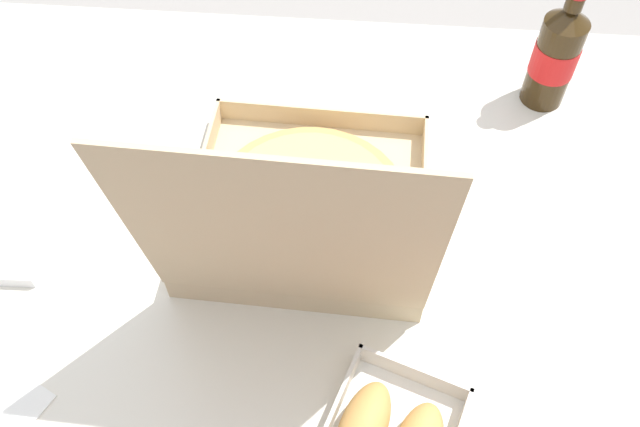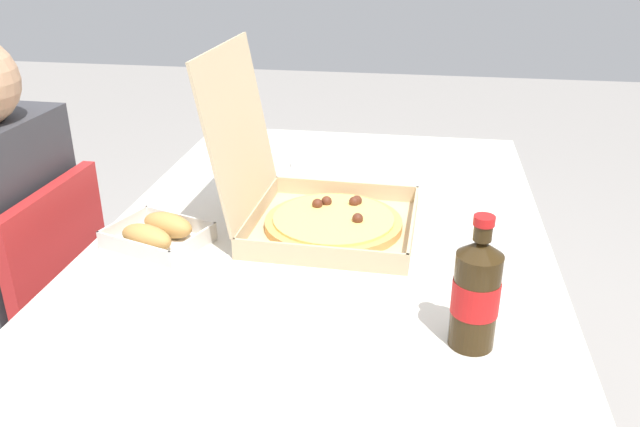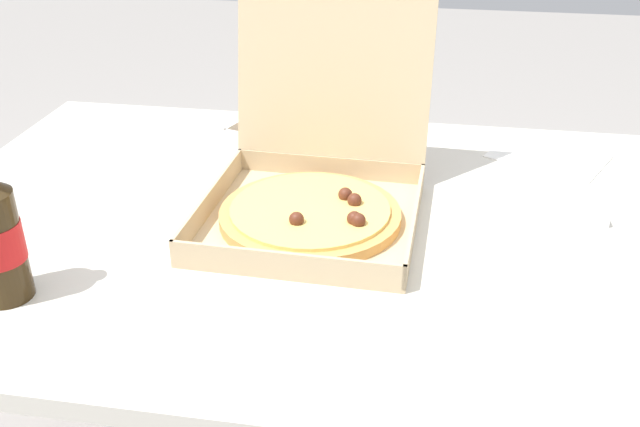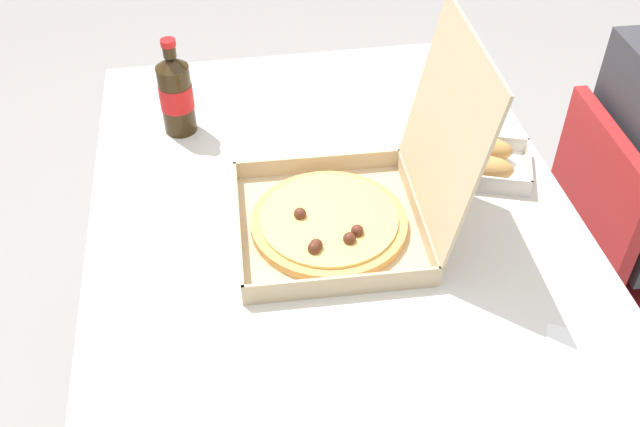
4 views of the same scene
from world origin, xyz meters
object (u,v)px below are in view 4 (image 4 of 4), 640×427
object	(u,v)px
cola_bottle	(176,94)
chair	(624,250)
pizza_box_open	(349,207)
bread_side_box	(484,160)
paper_menu	(592,385)
napkin_pile	(454,407)

from	to	relation	value
cola_bottle	chair	bearing A→B (deg)	73.75
pizza_box_open	bread_side_box	xyz separation A→B (m)	(-0.13, 0.31, -0.03)
pizza_box_open	cola_bottle	bearing A→B (deg)	-140.76
chair	paper_menu	bearing A→B (deg)	-37.37
cola_bottle	napkin_pile	bearing A→B (deg)	25.81
cola_bottle	paper_menu	distance (m)	1.01
chair	pizza_box_open	world-z (taller)	pizza_box_open
pizza_box_open	cola_bottle	xyz separation A→B (m)	(-0.38, -0.31, 0.04)
bread_side_box	cola_bottle	distance (m)	0.68
bread_side_box	napkin_pile	xyz separation A→B (m)	(0.55, -0.23, -0.02)
pizza_box_open	bread_side_box	distance (m)	0.34
bread_side_box	paper_menu	size ratio (longest dim) A/B	1.09
chair	pizza_box_open	bearing A→B (deg)	-82.57
bread_side_box	paper_menu	world-z (taller)	bread_side_box
pizza_box_open	bread_side_box	bearing A→B (deg)	112.61
chair	napkin_pile	bearing A→B (deg)	-49.89
pizza_box_open	bread_side_box	world-z (taller)	pizza_box_open
napkin_pile	paper_menu	bearing A→B (deg)	92.37
cola_bottle	napkin_pile	distance (m)	0.90
bread_side_box	napkin_pile	bearing A→B (deg)	-22.80
chair	cola_bottle	size ratio (longest dim) A/B	3.71
napkin_pile	cola_bottle	bearing A→B (deg)	-154.19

